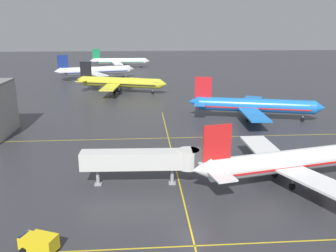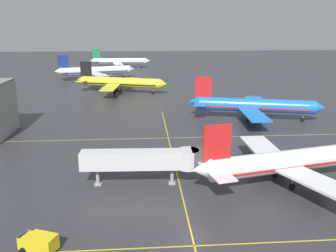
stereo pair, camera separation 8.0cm
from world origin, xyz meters
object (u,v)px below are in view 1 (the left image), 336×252
at_px(airliner_front_gate, 292,161).
at_px(jet_bridge, 150,160).
at_px(service_truck_red_van, 39,242).
at_px(airliner_third_row, 120,82).
at_px(airliner_far_left_stand, 95,71).
at_px(airliner_second_row, 254,106).
at_px(airliner_far_right_stand, 119,61).

xyz_separation_m(airliner_front_gate, jet_bridge, (-22.05, 0.98, 0.46)).
height_order(service_truck_red_van, jet_bridge, jet_bridge).
bearing_deg(airliner_third_row, airliner_far_left_stand, 111.16).
bearing_deg(jet_bridge, airliner_second_row, 53.19).
xyz_separation_m(airliner_third_row, jet_bridge, (9.03, -78.22, 0.36)).
height_order(airliner_third_row, airliner_far_right_stand, airliner_third_row).
relative_size(airliner_second_row, service_truck_red_van, 7.67).
height_order(airliner_far_right_stand, service_truck_red_van, airliner_far_right_stand).
distance_m(airliner_front_gate, jet_bridge, 22.08).
relative_size(airliner_far_left_stand, jet_bridge, 1.90).
bearing_deg(airliner_front_gate, airliner_third_row, 111.43).
height_order(airliner_second_row, airliner_far_left_stand, airliner_far_left_stand).
distance_m(airliner_third_row, airliner_far_left_stand, 35.96).
distance_m(airliner_third_row, service_truck_red_van, 94.70).
xyz_separation_m(airliner_third_row, service_truck_red_van, (-3.67, -94.60, -2.52)).
relative_size(airliner_front_gate, airliner_far_left_stand, 0.95).
relative_size(airliner_third_row, airliner_far_right_stand, 1.00).
distance_m(airliner_front_gate, service_truck_red_van, 38.08).
xyz_separation_m(airliner_far_right_stand, jet_bridge, (13.57, -155.53, 0.43)).
relative_size(airliner_front_gate, airliner_far_right_stand, 0.99).
distance_m(airliner_third_row, jet_bridge, 78.74).
distance_m(service_truck_red_van, jet_bridge, 20.92).
relative_size(airliner_far_right_stand, jet_bridge, 1.83).
bearing_deg(airliner_far_right_stand, jet_bridge, -85.01).
relative_size(airliner_third_row, service_truck_red_van, 7.56).
bearing_deg(airliner_third_row, service_truck_red_van, -92.22).
xyz_separation_m(airliner_second_row, service_truck_red_van, (-40.63, -53.72, -2.52)).
xyz_separation_m(airliner_far_left_stand, service_truck_red_van, (9.31, -128.13, -2.65)).
xyz_separation_m(airliner_front_gate, airliner_far_left_stand, (-44.06, 112.73, 0.23)).
bearing_deg(airliner_far_left_stand, service_truck_red_van, -85.84).
relative_size(service_truck_red_van, jet_bridge, 0.24).
bearing_deg(airliner_front_gate, airliner_far_right_stand, 102.82).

